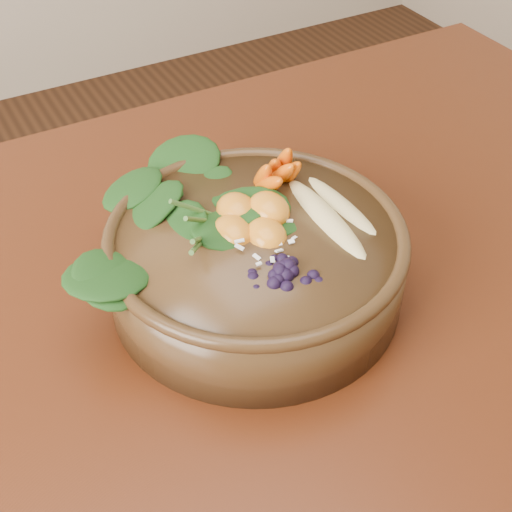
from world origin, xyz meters
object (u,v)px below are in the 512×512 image
carrot_cluster (275,145)px  blueberry_pile (285,256)px  dining_table (93,482)px  banana_halves (334,199)px  stoneware_bowl (256,264)px  mandarin_cluster (251,209)px  kale_heap (190,190)px

carrot_cluster → blueberry_pile: carrot_cluster is taller
dining_table → banana_halves: size_ratio=10.48×
stoneware_bowl → mandarin_cluster: mandarin_cluster is taller
dining_table → banana_halves: 0.34m
mandarin_cluster → blueberry_pile: size_ratio=0.69×
dining_table → carrot_cluster: (0.26, 0.13, 0.21)m
kale_heap → carrot_cluster: bearing=3.5°
kale_heap → carrot_cluster: 0.10m
mandarin_cluster → blueberry_pile: blueberry_pile is taller
carrot_cluster → banana_halves: carrot_cluster is taller
dining_table → blueberry_pile: 0.27m
carrot_cluster → kale_heap: bearing=-169.5°
carrot_cluster → blueberry_pile: 0.14m
stoneware_bowl → carrot_cluster: (0.06, 0.07, 0.08)m
dining_table → banana_halves: banana_halves is taller
stoneware_bowl → carrot_cluster: size_ratio=3.62×
kale_heap → banana_halves: (0.12, -0.07, -0.01)m
carrot_cluster → mandarin_cluster: 0.08m
kale_heap → mandarin_cluster: size_ratio=2.07×
stoneware_bowl → mandarin_cluster: bearing=76.6°
kale_heap → stoneware_bowl: bearing=-60.1°
kale_heap → blueberry_pile: bearing=-75.2°
mandarin_cluster → blueberry_pile: bearing=-96.3°
dining_table → kale_heap: kale_heap is taller
dining_table → blueberry_pile: blueberry_pile is taller
dining_table → mandarin_cluster: 0.29m
dining_table → kale_heap: (0.17, 0.12, 0.19)m
kale_heap → banana_halves: bearing=-30.6°
banana_halves → blueberry_pile: (-0.08, -0.05, 0.01)m
dining_table → blueberry_pile: size_ratio=12.52×
dining_table → carrot_cluster: bearing=26.2°
carrot_cluster → blueberry_pile: size_ratio=0.60×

